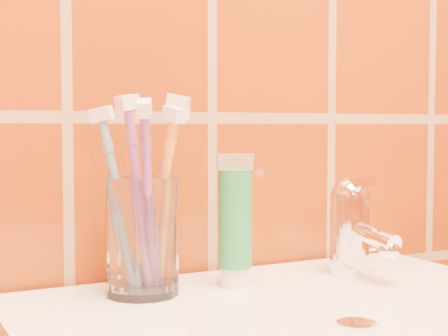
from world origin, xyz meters
TOP-DOWN VIEW (x-y plane):
  - glass_tumbler at (-0.13, 1.12)m, footprint 0.10×0.10m
  - toothpaste_tube at (-0.02, 1.10)m, footprint 0.04×0.04m
  - faucet at (0.14, 1.09)m, footprint 0.05×0.11m
  - toothbrush_0 at (-0.10, 1.13)m, footprint 0.11×0.10m
  - toothbrush_1 at (-0.15, 1.12)m, footprint 0.11×0.10m
  - toothbrush_2 at (-0.13, 1.08)m, footprint 0.11×0.15m
  - toothbrush_3 at (-0.10, 1.11)m, footprint 0.10×0.10m
  - toothbrush_4 at (-0.11, 1.10)m, footprint 0.07×0.11m
  - toothbrush_5 at (-0.14, 1.10)m, footprint 0.08×0.07m

SIDE VIEW (x-z plane):
  - glass_tumbler at x=-0.13m, z-range 0.85..0.98m
  - faucet at x=0.14m, z-range 0.85..0.97m
  - toothpaste_tube at x=-0.02m, z-range 0.85..1.00m
  - toothbrush_4 at x=-0.11m, z-range 0.84..1.06m
  - toothbrush_1 at x=-0.15m, z-range 0.84..1.06m
  - toothbrush_0 at x=-0.10m, z-range 0.85..1.06m
  - toothbrush_2 at x=-0.13m, z-range 0.84..1.07m
  - toothbrush_5 at x=-0.14m, z-range 0.84..1.07m
  - toothbrush_3 at x=-0.10m, z-range 0.84..1.07m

